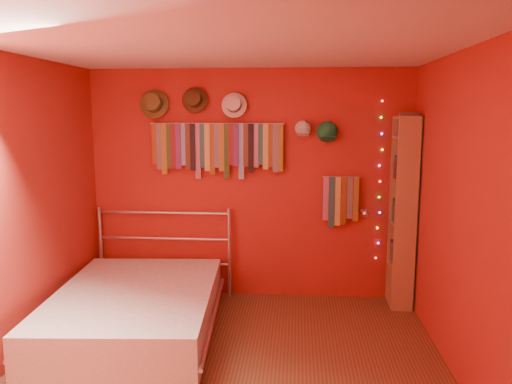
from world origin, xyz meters
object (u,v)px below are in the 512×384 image
(bookshelf, at_px, (407,212))
(bed, at_px, (136,310))
(reading_lamp, at_px, (365,213))
(tie_rack, at_px, (217,146))

(bookshelf, distance_m, bed, 2.87)
(reading_lamp, distance_m, bed, 2.48)
(bookshelf, height_order, bed, bookshelf)
(bookshelf, bearing_deg, reading_lamp, -177.49)
(tie_rack, bearing_deg, reading_lamp, -6.28)
(tie_rack, bearing_deg, bed, -119.20)
(reading_lamp, relative_size, bed, 0.15)
(reading_lamp, relative_size, bookshelf, 0.15)
(tie_rack, distance_m, bed, 1.89)
(tie_rack, bearing_deg, bookshelf, -4.41)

